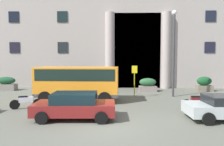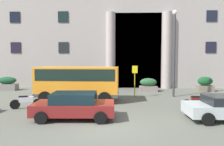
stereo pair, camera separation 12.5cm
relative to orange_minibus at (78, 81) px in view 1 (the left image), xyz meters
The scene contains 13 objects.
ground_plane 6.19m from the orange_minibus, 67.04° to the right, with size 80.00×64.00×0.12m, color #5C5F53.
office_building_facade 14.95m from the orange_minibus, 78.96° to the left, with size 40.37×9.76×20.36m.
orange_minibus is the anchor object (origin of this frame).
bus_stop_sign 4.63m from the orange_minibus, 19.50° to the left, with size 0.44×0.08×2.63m.
hedge_planter_far_west 5.53m from the orange_minibus, 113.85° to the left, with size 1.75×0.91×1.73m.
hedge_planter_west 12.76m from the orange_minibus, 24.05° to the left, with size 1.52×0.93×1.45m.
hedge_planter_entrance_left 7.79m from the orange_minibus, 39.32° to the left, with size 1.71×0.88×1.31m.
hedge_planter_east 9.97m from the orange_minibus, 147.54° to the left, with size 2.04×0.89×1.39m.
parked_compact_extra 4.73m from the orange_minibus, 81.71° to the right, with size 4.26×2.14×1.38m.
scooter_by_planter 8.40m from the orange_minibus, 15.81° to the right, with size 2.01×0.55×0.89m.
motorcycle_near_kerb 3.96m from the orange_minibus, 139.62° to the right, with size 1.90×0.77×0.89m.
motorcycle_far_end 2.46m from the orange_minibus, 87.84° to the right, with size 1.91×0.56×0.89m.
lamppost_plaza_centre 8.40m from the orange_minibus, 15.20° to the left, with size 0.40×0.40×7.22m.
Camera 1 is at (0.51, -9.68, 3.09)m, focal length 32.78 mm.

